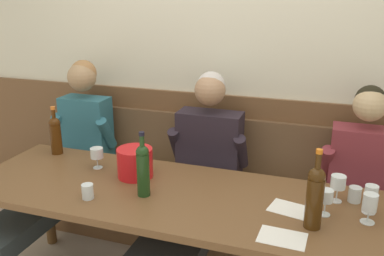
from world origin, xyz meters
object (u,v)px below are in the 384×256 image
wine_glass_right_end (97,154)px  dining_table (181,206)px  wine_glass_left_end (371,194)px  wall_bench (215,210)px  wine_glass_mid_right (370,204)px  water_tumbler_right (355,194)px  wine_bottle_amber_mid (56,134)px  wine_glass_by_bottle (338,183)px  person_left_seat (361,216)px  water_tumbler_center (88,191)px  wine_bottle_green_tall (143,168)px  wine_glass_center_rear (326,197)px  wine_bottle_clear_water (315,195)px  person_center_right_seat (62,164)px  person_center_left_seat (193,189)px  ice_bucket (135,163)px

wine_glass_right_end → dining_table: bearing=-14.4°
dining_table → wine_glass_left_end: 0.97m
wall_bench → wine_glass_mid_right: size_ratio=18.68×
wall_bench → water_tumbler_right: 1.13m
wine_bottle_amber_mid → wine_glass_by_bottle: bearing=-3.4°
person_left_seat → water_tumbler_center: size_ratio=15.85×
wall_bench → wine_bottle_green_tall: size_ratio=7.73×
wine_bottle_amber_mid → wine_glass_center_rear: wine_bottle_amber_mid is taller
wine_bottle_clear_water → wine_glass_mid_right: wine_bottle_clear_water is taller
person_center_right_seat → wine_glass_mid_right: bearing=-9.7°
person_left_seat → wine_glass_center_rear: size_ratio=9.47×
wine_glass_by_bottle → water_tumbler_center: size_ratio=1.81×
wine_bottle_green_tall → wine_glass_right_end: 0.49m
wine_bottle_green_tall → wine_glass_by_bottle: 1.01m
person_center_right_seat → person_center_left_seat: person_center_right_seat is taller
ice_bucket → wine_glass_left_end: ice_bucket is taller
person_center_left_seat → wine_bottle_amber_mid: (-0.96, -0.05, 0.27)m
wine_glass_by_bottle → wine_bottle_green_tall: bearing=-165.2°
dining_table → wine_glass_by_bottle: size_ratio=16.95×
water_tumbler_right → wine_glass_right_end: bearing=-178.1°
wine_glass_left_end → wine_glass_center_rear: size_ratio=1.08×
water_tumbler_right → person_left_seat: bearing=64.6°
wine_bottle_amber_mid → water_tumbler_center: wine_bottle_amber_mid is taller
wine_glass_by_bottle → wine_glass_mid_right: bearing=-50.2°
person_center_left_seat → ice_bucket: person_center_left_seat is taller
person_left_seat → water_tumbler_right: bearing=-115.4°
wall_bench → ice_bucket: wall_bench is taller
wine_glass_by_bottle → wall_bench: bearing=147.1°
wall_bench → wine_bottle_clear_water: size_ratio=7.16×
wine_glass_center_rear → water_tumbler_right: 0.25m
ice_bucket → wine_bottle_green_tall: 0.26m
wine_bottle_amber_mid → water_tumbler_right: 1.89m
person_center_right_seat → wine_bottle_clear_water: 1.79m
wine_glass_center_rear → wine_glass_mid_right: size_ratio=0.91×
wine_bottle_green_tall → wine_bottle_clear_water: bearing=-2.5°
person_left_seat → water_tumbler_right: size_ratio=15.80×
ice_bucket → wine_bottle_green_tall: size_ratio=0.58×
wall_bench → ice_bucket: 0.87m
dining_table → water_tumbler_right: bearing=13.2°
person_left_seat → wall_bench: bearing=158.5°
person_center_left_seat → water_tumbler_center: 0.70m
ice_bucket → water_tumbler_center: 0.35m
person_center_left_seat → wine_glass_mid_right: person_center_left_seat is taller
wine_glass_left_end → wine_glass_by_bottle: 0.17m
wine_glass_mid_right → person_left_seat: bearing=89.9°
wine_glass_left_end → wine_glass_right_end: size_ratio=1.11×
wine_glass_by_bottle → wine_glass_mid_right: size_ratio=0.98×
wine_bottle_green_tall → wine_bottle_amber_mid: 0.89m
dining_table → wine_bottle_green_tall: size_ratio=6.89×
person_center_left_seat → wine_glass_mid_right: (0.98, -0.32, 0.23)m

